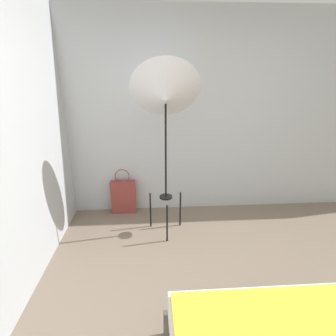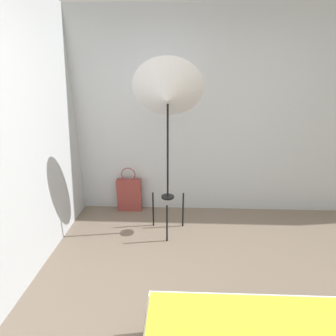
{
  "view_description": "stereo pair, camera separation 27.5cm",
  "coord_description": "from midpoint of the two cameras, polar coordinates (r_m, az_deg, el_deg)",
  "views": [
    {
      "loc": [
        -0.65,
        -1.31,
        1.83
      ],
      "look_at": [
        -0.48,
        1.27,
        0.9
      ],
      "focal_mm": 28.0,
      "sensor_mm": 36.0,
      "label": 1
    },
    {
      "loc": [
        -0.37,
        -1.32,
        1.83
      ],
      "look_at": [
        -0.48,
        1.27,
        0.9
      ],
      "focal_mm": 28.0,
      "sensor_mm": 36.0,
      "label": 2
    }
  ],
  "objects": [
    {
      "name": "tote_bag",
      "position": [
        3.69,
        -6.3,
        -5.77
      ],
      "size": [
        0.33,
        0.1,
        0.64
      ],
      "color": "brown",
      "rests_on": "ground_plane"
    },
    {
      "name": "wall_back",
      "position": [
        3.48,
        10.85,
        10.74
      ],
      "size": [
        8.0,
        0.05,
        2.6
      ],
      "color": "#B7BCC1",
      "rests_on": "ground_plane"
    },
    {
      "name": "photo_umbrella",
      "position": [
        2.8,
        2.84,
        15.4
      ],
      "size": [
        0.76,
        0.6,
        1.99
      ],
      "color": "black",
      "rests_on": "ground_plane"
    },
    {
      "name": "wall_side_left",
      "position": [
        2.68,
        -25.51,
        6.51
      ],
      "size": [
        0.05,
        8.0,
        2.6
      ],
      "color": "#B7BCC1",
      "rests_on": "ground_plane"
    }
  ]
}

